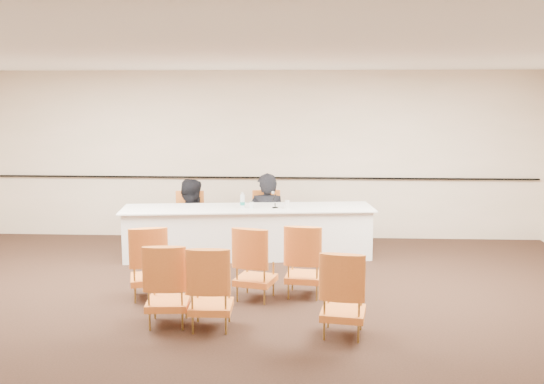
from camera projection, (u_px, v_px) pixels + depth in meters
The scene contains 20 objects.
floor at pixel (240, 314), 7.15m from camera, with size 10.00×10.00×0.00m, color black.
ceiling at pixel (237, 55), 6.68m from camera, with size 10.00×10.00×0.00m, color white.
wall_back at pixel (262, 155), 10.86m from camera, with size 10.00×0.04×3.00m, color beige.
wall_rail at pixel (262, 178), 10.89m from camera, with size 9.80×0.04×0.03m, color black.
panel_table at pixel (248, 232), 9.69m from camera, with size 3.98×0.91×0.80m, color white, non-canonical shape.
panelist_main at pixel (267, 227), 10.29m from camera, with size 0.67×0.44×1.85m, color black.
panelist_main_chair at pixel (267, 220), 10.27m from camera, with size 0.50×0.50×0.95m, color #C75D23, non-canonical shape.
panelist_second at pixel (190, 230), 10.21m from camera, with size 0.84×0.66×1.74m, color black.
panelist_second_chair at pixel (189, 221), 10.19m from camera, with size 0.50×0.50×0.95m, color #C75D23, non-canonical shape.
papers at pixel (272, 208), 9.59m from camera, with size 0.30×0.22×0.00m, color white.
microphone at pixel (275, 200), 9.54m from camera, with size 0.09×0.18×0.26m, color black, non-canonical shape.
water_bottle at pixel (242, 200), 9.58m from camera, with size 0.07×0.07×0.25m, color #198A7C, non-canonical shape.
drinking_glass at pixel (251, 205), 9.55m from camera, with size 0.06×0.06×0.10m, color white.
coffee_cup at pixel (287, 205), 9.53m from camera, with size 0.08×0.08×0.13m, color white.
aud_chair_front_left at pixel (149, 262), 7.68m from camera, with size 0.50×0.50×0.95m, color #C75D23, non-canonical shape.
aud_chair_front_mid at pixel (255, 262), 7.64m from camera, with size 0.50×0.50×0.95m, color #C75D23, non-canonical shape.
aud_chair_front_right at pixel (304, 260), 7.76m from camera, with size 0.50×0.50×0.95m, color #C75D23, non-canonical shape.
aud_chair_back_left at pixel (167, 284), 6.77m from camera, with size 0.50×0.50×0.95m, color #C75D23, non-canonical shape.
aud_chair_back_mid at pixel (211, 287), 6.66m from camera, with size 0.50×0.50×0.95m, color #C75D23, non-canonical shape.
aud_chair_back_right at pixel (343, 293), 6.46m from camera, with size 0.50×0.50×0.95m, color #C75D23, non-canonical shape.
Camera 1 is at (0.73, -6.81, 2.55)m, focal length 40.00 mm.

